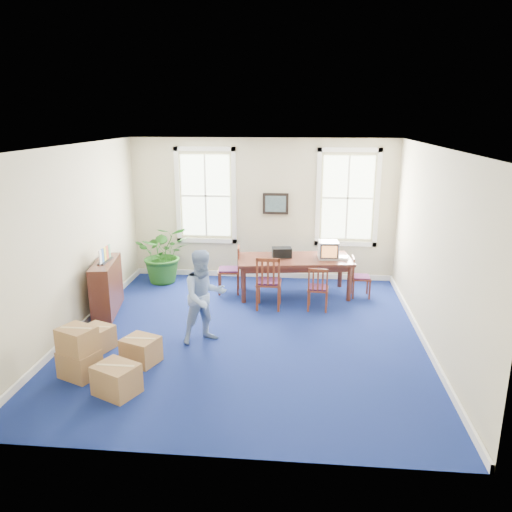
# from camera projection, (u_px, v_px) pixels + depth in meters

# --- Properties ---
(floor) EXTENTS (6.50, 6.50, 0.00)m
(floor) POSITION_uv_depth(u_px,v_px,m) (247.00, 334.00, 8.67)
(floor) COLOR navy
(floor) RESTS_ON ground
(ceiling) EXTENTS (6.50, 6.50, 0.00)m
(ceiling) POSITION_uv_depth(u_px,v_px,m) (246.00, 146.00, 7.80)
(ceiling) COLOR white
(ceiling) RESTS_ON ground
(wall_back) EXTENTS (6.50, 0.00, 6.50)m
(wall_back) POSITION_uv_depth(u_px,v_px,m) (263.00, 210.00, 11.35)
(wall_back) COLOR #C5B995
(wall_back) RESTS_ON ground
(wall_front) EXTENTS (6.50, 0.00, 6.50)m
(wall_front) POSITION_uv_depth(u_px,v_px,m) (211.00, 324.00, 5.12)
(wall_front) COLOR #C5B995
(wall_front) RESTS_ON ground
(wall_left) EXTENTS (0.00, 6.50, 6.50)m
(wall_left) POSITION_uv_depth(u_px,v_px,m) (72.00, 241.00, 8.50)
(wall_left) COLOR #C5B995
(wall_left) RESTS_ON ground
(wall_right) EXTENTS (0.00, 6.50, 6.50)m
(wall_right) POSITION_uv_depth(u_px,v_px,m) (433.00, 250.00, 7.96)
(wall_right) COLOR #C5B995
(wall_right) RESTS_ON ground
(baseboard_back) EXTENTS (6.00, 0.04, 0.12)m
(baseboard_back) POSITION_uv_depth(u_px,v_px,m) (262.00, 274.00, 11.74)
(baseboard_back) COLOR white
(baseboard_back) RESTS_ON ground
(baseboard_left) EXTENTS (0.04, 6.50, 0.12)m
(baseboard_left) POSITION_uv_depth(u_px,v_px,m) (82.00, 325.00, 8.92)
(baseboard_left) COLOR white
(baseboard_left) RESTS_ON ground
(baseboard_right) EXTENTS (0.04, 6.50, 0.12)m
(baseboard_right) POSITION_uv_depth(u_px,v_px,m) (422.00, 338.00, 8.38)
(baseboard_right) COLOR white
(baseboard_right) RESTS_ON ground
(window_left) EXTENTS (1.40, 0.12, 2.20)m
(window_left) POSITION_uv_depth(u_px,v_px,m) (206.00, 196.00, 11.36)
(window_left) COLOR white
(window_left) RESTS_ON ground
(window_right) EXTENTS (1.40, 0.12, 2.20)m
(window_right) POSITION_uv_depth(u_px,v_px,m) (348.00, 198.00, 11.07)
(window_right) COLOR white
(window_right) RESTS_ON ground
(wall_picture) EXTENTS (0.58, 0.06, 0.48)m
(wall_picture) POSITION_uv_depth(u_px,v_px,m) (276.00, 204.00, 11.23)
(wall_picture) COLOR black
(wall_picture) RESTS_ON ground
(conference_table) EXTENTS (2.48, 1.39, 0.80)m
(conference_table) POSITION_uv_depth(u_px,v_px,m) (294.00, 276.00, 10.50)
(conference_table) COLOR #4C2218
(conference_table) RESTS_ON ground
(crt_tv) EXTENTS (0.43, 0.46, 0.36)m
(crt_tv) POSITION_uv_depth(u_px,v_px,m) (328.00, 250.00, 10.33)
(crt_tv) COLOR #B7B7BC
(crt_tv) RESTS_ON conference_table
(game_console) EXTENTS (0.22, 0.25, 0.06)m
(game_console) POSITION_uv_depth(u_px,v_px,m) (344.00, 258.00, 10.30)
(game_console) COLOR white
(game_console) RESTS_ON conference_table
(equipment_bag) EXTENTS (0.43, 0.32, 0.20)m
(equipment_bag) POSITION_uv_depth(u_px,v_px,m) (282.00, 252.00, 10.44)
(equipment_bag) COLOR black
(equipment_bag) RESTS_ON conference_table
(chair_near_left) EXTENTS (0.49, 0.49, 1.08)m
(chair_near_left) POSITION_uv_depth(u_px,v_px,m) (269.00, 282.00, 9.74)
(chair_near_left) COLOR maroon
(chair_near_left) RESTS_ON ground
(chair_near_right) EXTENTS (0.43, 0.43, 0.88)m
(chair_near_right) POSITION_uv_depth(u_px,v_px,m) (318.00, 288.00, 9.68)
(chair_near_right) COLOR maroon
(chair_near_right) RESTS_ON ground
(chair_end_left) EXTENTS (0.50, 0.50, 1.01)m
(chair_end_left) POSITION_uv_depth(u_px,v_px,m) (229.00, 270.00, 10.60)
(chair_end_left) COLOR maroon
(chair_end_left) RESTS_ON ground
(chair_end_right) EXTENTS (0.39, 0.39, 0.86)m
(chair_end_right) POSITION_uv_depth(u_px,v_px,m) (361.00, 277.00, 10.37)
(chair_end_right) COLOR maroon
(chair_end_right) RESTS_ON ground
(man) EXTENTS (0.97, 0.92, 1.58)m
(man) POSITION_uv_depth(u_px,v_px,m) (204.00, 297.00, 8.21)
(man) COLOR #819DCB
(man) RESTS_ON ground
(credenza) EXTENTS (0.58, 1.31, 1.00)m
(credenza) POSITION_uv_depth(u_px,v_px,m) (107.00, 289.00, 9.42)
(credenza) COLOR #4C2218
(credenza) RESTS_ON ground
(brochure_rack) EXTENTS (0.16, 0.66, 0.29)m
(brochure_rack) POSITION_uv_depth(u_px,v_px,m) (105.00, 257.00, 9.24)
(brochure_rack) COLOR #99999E
(brochure_rack) RESTS_ON credenza
(potted_plant) EXTENTS (1.43, 1.32, 1.34)m
(potted_plant) POSITION_uv_depth(u_px,v_px,m) (164.00, 254.00, 11.23)
(potted_plant) COLOR #1E5517
(potted_plant) RESTS_ON ground
(cardboard_boxes) EXTENTS (1.85, 1.85, 0.80)m
(cardboard_boxes) POSITION_uv_depth(u_px,v_px,m) (95.00, 349.00, 7.25)
(cardboard_boxes) COLOR #A37444
(cardboard_boxes) RESTS_ON ground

